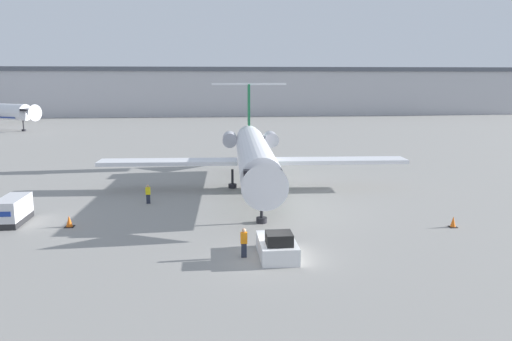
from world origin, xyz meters
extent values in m
plane|color=gray|center=(0.00, 0.00, 0.00)|extent=(600.00, 600.00, 0.00)
cube|color=#B2B2B7|center=(0.00, 120.00, 6.22)|extent=(180.00, 16.00, 12.44)
cube|color=#4C515B|center=(0.00, 120.00, 13.04)|extent=(180.00, 16.80, 1.20)
cylinder|color=white|center=(0.59, 17.83, 3.42)|extent=(4.14, 22.72, 3.18)
cone|color=white|center=(0.05, 5.27, 3.42)|extent=(3.28, 2.68, 3.18)
cube|color=black|center=(0.10, 6.29, 3.98)|extent=(2.73, 0.81, 0.44)
cone|color=white|center=(1.15, 30.87, 3.42)|extent=(3.01, 3.62, 2.86)
cube|color=#19723F|center=(0.59, 17.83, 2.39)|extent=(3.73, 20.45, 0.20)
cube|color=white|center=(8.73, 18.62, 2.71)|extent=(13.12, 3.16, 0.36)
cube|color=white|center=(-7.45, 19.31, 2.71)|extent=(13.12, 3.16, 0.36)
cylinder|color=#ADADB7|center=(3.29, 27.22, 3.82)|extent=(1.69, 2.91, 1.57)
cylinder|color=#ADADB7|center=(-1.29, 27.42, 3.82)|extent=(1.69, 2.91, 1.57)
cube|color=#19723F|center=(1.18, 31.57, 7.42)|extent=(0.33, 2.21, 4.81)
cube|color=white|center=(1.18, 31.57, 9.82)|extent=(8.73, 2.17, 0.20)
cylinder|color=black|center=(0.15, 7.54, 0.92)|extent=(0.24, 0.24, 1.83)
cylinder|color=black|center=(0.15, 7.54, 0.20)|extent=(0.80, 0.80, 0.40)
cylinder|color=black|center=(-1.40, 19.65, 0.92)|extent=(0.24, 0.24, 1.83)
cylinder|color=black|center=(-1.40, 19.65, 0.20)|extent=(0.80, 0.80, 0.40)
cylinder|color=black|center=(2.73, 19.47, 0.92)|extent=(0.24, 0.24, 1.83)
cylinder|color=black|center=(2.73, 19.47, 0.20)|extent=(0.80, 0.80, 0.40)
cube|color=silver|center=(0.33, 0.49, 0.51)|extent=(2.15, 3.92, 1.02)
cube|color=black|center=(0.33, -0.37, 1.37)|extent=(1.51, 1.41, 0.70)
cube|color=black|center=(0.33, 2.37, 0.36)|extent=(1.94, 0.30, 0.61)
cube|color=#232326|center=(-18.00, 9.19, 0.23)|extent=(1.63, 3.79, 0.45)
cube|color=silver|center=(-18.00, 9.19, 1.19)|extent=(1.63, 3.79, 1.47)
cube|color=navy|center=(-18.00, 7.27, 1.19)|extent=(1.14, 0.04, 0.36)
cube|color=#232838|center=(-1.66, 0.46, 0.43)|extent=(0.32, 0.20, 0.86)
cube|color=orange|center=(-1.66, 0.46, 1.21)|extent=(0.40, 0.24, 0.68)
sphere|color=tan|center=(-1.66, 0.46, 1.67)|extent=(0.25, 0.25, 0.25)
cube|color=#232838|center=(-8.82, 14.18, 0.39)|extent=(0.32, 0.20, 0.79)
cube|color=yellow|center=(-8.82, 14.18, 1.10)|extent=(0.40, 0.24, 0.62)
sphere|color=tan|center=(-8.82, 14.18, 1.53)|extent=(0.23, 0.23, 0.23)
cube|color=black|center=(-13.66, 7.80, 0.02)|extent=(0.65, 0.65, 0.04)
cone|color=orange|center=(-13.66, 7.80, 0.44)|extent=(0.46, 0.46, 0.80)
cube|color=black|center=(13.66, 5.13, 0.02)|extent=(0.55, 0.55, 0.04)
cone|color=orange|center=(13.66, 5.13, 0.42)|extent=(0.39, 0.39, 0.75)
cone|color=silver|center=(-38.73, 75.33, 3.81)|extent=(3.95, 4.17, 3.29)
cube|color=black|center=(-39.63, 75.88, 4.38)|extent=(2.04, 2.75, 0.44)
cube|color=silver|center=(-50.50, 92.77, 3.07)|extent=(10.19, 14.02, 0.36)
cylinder|color=black|center=(-40.71, 76.53, 1.08)|extent=(0.24, 0.24, 2.16)
cylinder|color=black|center=(-40.71, 76.53, 0.20)|extent=(0.80, 0.80, 0.40)
camera|label=1|loc=(-3.63, -27.69, 10.46)|focal=35.00mm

